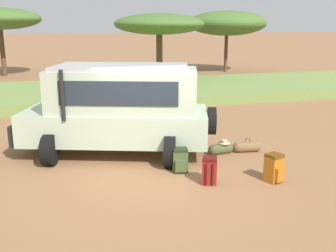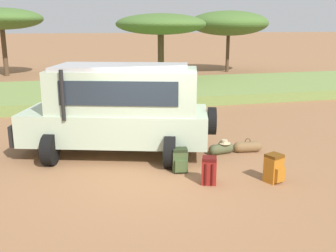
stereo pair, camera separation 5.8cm
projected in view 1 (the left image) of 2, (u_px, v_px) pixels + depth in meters
ground_plane at (153, 175)px, 9.32m from camera, size 320.00×320.00×0.00m
grass_bank at (104, 92)px, 19.35m from camera, size 120.00×7.00×0.44m
safari_vehicle at (119, 108)px, 10.53m from camera, size 5.45×3.63×2.44m
backpack_beside_front_wheel at (274, 168)px, 8.87m from camera, size 0.44×0.47×0.65m
backpack_cluster_center at (170, 153)px, 10.08m from camera, size 0.42×0.47×0.53m
backpack_near_rear_wheel at (209, 170)px, 8.77m from camera, size 0.41×0.45×0.63m
backpack_outermost at (180, 160)px, 9.47m from camera, size 0.40×0.42×0.59m
duffel_bag_low_black_case at (221, 148)px, 10.83m from camera, size 0.75×0.36×0.39m
duffel_bag_soft_canvas at (247, 147)px, 10.99m from camera, size 0.82×0.36×0.40m
acacia_tree_centre_back at (159, 24)px, 23.08m from camera, size 5.29×5.63×4.10m
acacia_tree_right_mid at (227, 23)px, 28.82m from camera, size 5.87×5.34×4.45m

